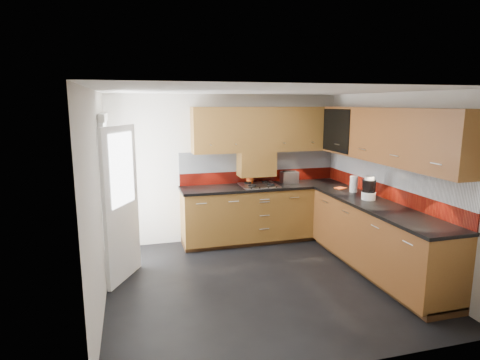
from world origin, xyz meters
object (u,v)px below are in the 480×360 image
object	(u,v)px
utensil_pot	(250,178)
toaster	(289,177)
gas_hob	(259,185)
food_processor	(369,189)

from	to	relation	value
utensil_pot	toaster	xyz separation A→B (m)	(0.66, -0.12, 0.00)
gas_hob	food_processor	size ratio (longest dim) A/B	1.85
gas_hob	utensil_pot	bearing A→B (deg)	112.44
gas_hob	utensil_pot	world-z (taller)	utensil_pot
utensil_pot	food_processor	bearing A→B (deg)	-50.17
toaster	gas_hob	bearing A→B (deg)	-169.34
utensil_pot	food_processor	size ratio (longest dim) A/B	1.29
gas_hob	utensil_pot	distance (m)	0.26
utensil_pot	toaster	size ratio (longest dim) A/B	1.50
toaster	utensil_pot	bearing A→B (deg)	169.65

